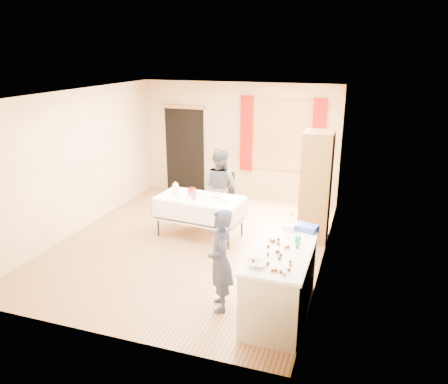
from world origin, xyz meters
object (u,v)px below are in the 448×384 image
(party_table, at_px, (200,213))
(girl, at_px, (220,261))
(cabinet, at_px, (316,187))
(counter, at_px, (280,281))
(chair, at_px, (225,207))
(woman, at_px, (220,187))

(party_table, distance_m, girl, 2.39)
(cabinet, distance_m, party_table, 2.12)
(counter, distance_m, chair, 3.30)
(counter, height_order, chair, chair)
(party_table, relative_size, woman, 1.06)
(cabinet, relative_size, counter, 1.22)
(cabinet, bearing_deg, girl, -108.01)
(girl, distance_m, woman, 2.90)
(party_table, distance_m, chair, 0.91)
(counter, bearing_deg, party_table, 133.82)
(chair, xyz_separation_m, woman, (-0.02, -0.23, 0.48))
(girl, relative_size, woman, 0.90)
(cabinet, distance_m, counter, 2.56)
(cabinet, height_order, woman, cabinet)
(chair, relative_size, girl, 0.70)
(girl, bearing_deg, counter, 77.71)
(party_table, xyz_separation_m, girl, (1.12, -2.10, 0.24))
(cabinet, height_order, chair, cabinet)
(cabinet, xyz_separation_m, party_table, (-1.98, -0.55, -0.53))
(chair, bearing_deg, counter, -79.67)
(cabinet, xyz_separation_m, woman, (-1.81, 0.10, -0.21))
(party_table, height_order, girl, girl)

